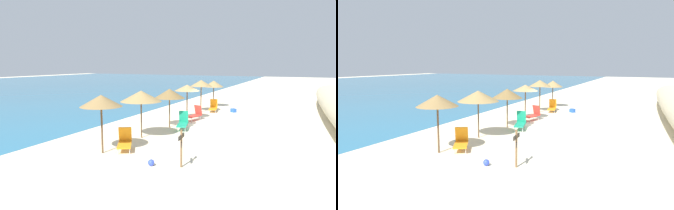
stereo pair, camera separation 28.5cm
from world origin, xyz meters
TOP-DOWN VIEW (x-y plane):
  - ground_plane at (0.00, 0.00)m, footprint 160.00×160.00m
  - beach_umbrella_0 at (-9.19, 2.43)m, footprint 2.03×2.03m
  - beach_umbrella_1 at (-5.79, 2.23)m, footprint 2.40×2.40m
  - beach_umbrella_2 at (-2.52, 1.94)m, footprint 2.08×2.08m
  - beach_umbrella_3 at (0.65, 1.93)m, footprint 1.93×1.93m
  - beach_umbrella_4 at (4.37, 2.08)m, footprint 1.93×1.93m
  - beach_umbrella_5 at (7.85, 1.98)m, footprint 1.94×1.94m
  - lounge_chair_0 at (-2.65, 0.90)m, footprint 1.65×1.01m
  - lounge_chair_1 at (5.22, 1.18)m, footprint 1.59×0.93m
  - lounge_chair_2 at (0.56, 1.23)m, footprint 1.54×0.96m
  - lounge_chair_3 at (-8.28, 1.74)m, footprint 1.52×1.25m
  - wooden_signpost at (-9.38, -1.83)m, footprint 0.84×0.32m
  - beach_ball at (-9.78, -0.60)m, footprint 0.28×0.28m
  - cooler_box at (5.59, -0.57)m, footprint 0.52×0.55m

SIDE VIEW (x-z plane):
  - ground_plane at x=0.00m, z-range 0.00..0.00m
  - beach_ball at x=-9.78m, z-range 0.00..0.28m
  - cooler_box at x=5.59m, z-range 0.00..0.33m
  - lounge_chair_1 at x=5.22m, z-range -0.14..0.96m
  - lounge_chair_3 at x=-8.28m, z-range -0.11..1.00m
  - lounge_chair_0 at x=-2.65m, z-range -0.11..1.06m
  - lounge_chair_2 at x=0.56m, z-range -0.08..1.06m
  - wooden_signpost at x=-9.38m, z-range 0.17..1.78m
  - beach_umbrella_5 at x=7.85m, z-range 1.00..3.64m
  - beach_umbrella_2 at x=-2.52m, z-range 1.00..3.65m
  - beach_umbrella_1 at x=-5.79m, z-range 1.07..3.85m
  - beach_umbrella_3 at x=0.65m, z-range 1.11..3.82m
  - beach_umbrella_0 at x=-9.19m, z-range 1.14..3.99m
  - beach_umbrella_4 at x=4.37m, z-range 1.15..4.03m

